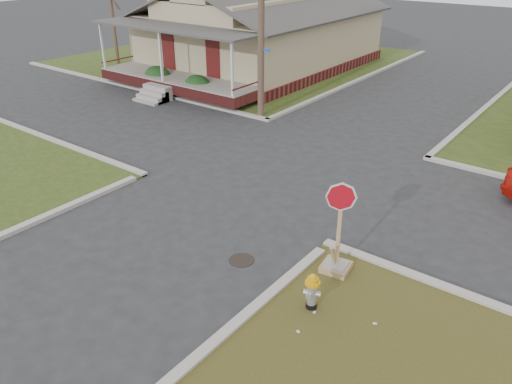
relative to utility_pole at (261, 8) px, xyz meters
The scene contains 11 objects.
ground 10.89m from the utility_pole, 64.74° to the right, with size 120.00×120.00×0.00m, color #272729.
verge_far_left 13.48m from the utility_pole, 134.04° to the left, with size 19.00×19.00×0.05m, color #2C4117.
curbs 7.39m from the utility_pole, 42.88° to the right, with size 80.00×40.00×0.12m, color #AEA79D, non-canonical shape.
manhole 12.29m from the utility_pole, 55.75° to the right, with size 0.64×0.64×0.01m, color black.
corner_house 9.99m from the utility_pole, 126.69° to the left, with size 10.10×15.50×5.30m.
utility_pole is the anchor object (origin of this frame).
tree_far_left 14.31m from the utility_pole, 167.34° to the left, with size 0.22×0.22×4.90m, color #443227.
fire_hydrant 13.87m from the utility_pole, 48.60° to the right, with size 0.33×0.33×0.87m.
stop_sign 12.64m from the utility_pole, 44.67° to the right, with size 0.67×0.65×2.35m.
hedge_left 8.21m from the utility_pole, behind, with size 1.52×1.25×1.16m, color #153A15.
hedge_right 5.91m from the utility_pole, behind, with size 1.46×1.20×1.12m, color #153A15.
Camera 1 is at (8.74, -8.53, 7.15)m, focal length 35.00 mm.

